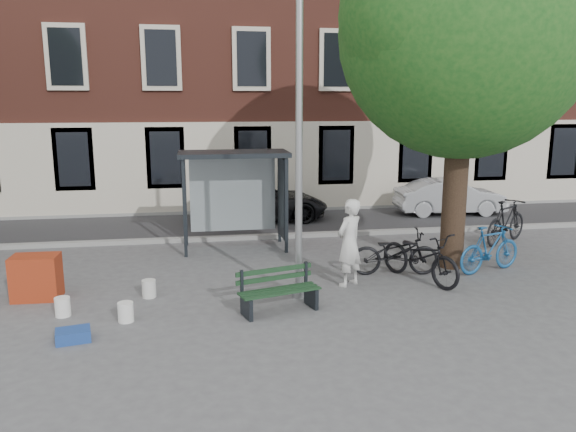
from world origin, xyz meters
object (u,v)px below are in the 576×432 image
(bus_shelter, at_px, (248,177))
(painter, at_px, (349,243))
(lamppost, at_px, (299,160))
(bike_c, at_px, (420,256))
(red_stand, at_px, (36,277))
(bench, at_px, (279,292))
(car_silver, at_px, (450,197))
(bike_d, at_px, (506,222))
(bike_b, at_px, (490,249))
(car_dark, at_px, (261,202))
(bike_a, at_px, (395,252))

(bus_shelter, xyz_separation_m, painter, (1.81, -3.56, -0.97))
(lamppost, bearing_deg, bus_shelter, 98.43)
(bike_c, bearing_deg, red_stand, 153.10)
(bench, distance_m, car_silver, 10.98)
(bus_shelter, height_order, bike_d, bus_shelter)
(bike_b, relative_size, bike_d, 0.89)
(bike_b, distance_m, car_silver, 6.86)
(bus_shelter, height_order, painter, bus_shelter)
(lamppost, relative_size, car_dark, 1.38)
(painter, bearing_deg, bike_b, 150.45)
(painter, relative_size, bike_c, 0.87)
(painter, bearing_deg, bus_shelter, -99.49)
(painter, distance_m, car_dark, 7.16)
(bus_shelter, bearing_deg, bench, -88.88)
(bus_shelter, xyz_separation_m, bike_b, (5.31, -3.14, -1.36))
(bike_a, relative_size, red_stand, 2.22)
(bus_shelter, distance_m, bench, 5.06)
(painter, height_order, bike_a, painter)
(bus_shelter, relative_size, bike_c, 1.31)
(bike_d, bearing_deg, bench, 87.24)
(car_dark, xyz_separation_m, car_silver, (6.65, -0.11, 0.00))
(red_stand, bearing_deg, bike_a, 2.71)
(bike_a, bearing_deg, bike_d, -53.19)
(painter, distance_m, bike_a, 1.42)
(painter, distance_m, bike_d, 6.02)
(lamppost, distance_m, bus_shelter, 4.24)
(bench, relative_size, bike_d, 0.79)
(painter, height_order, bike_b, painter)
(bus_shelter, height_order, bike_c, bus_shelter)
(bike_c, bearing_deg, bench, 175.41)
(bench, bearing_deg, red_stand, 147.05)
(bike_b, xyz_separation_m, bike_c, (-1.88, -0.40, 0.02))
(bus_shelter, height_order, bike_b, bus_shelter)
(bike_d, xyz_separation_m, red_stand, (-11.71, -2.63, -0.17))
(car_dark, bearing_deg, lamppost, 177.91)
(bus_shelter, distance_m, car_silver, 8.22)
(bike_b, distance_m, bike_c, 1.92)
(car_dark, height_order, red_stand, car_dark)
(car_dark, bearing_deg, bench, 174.45)
(bench, bearing_deg, bike_d, 14.54)
(lamppost, distance_m, bench, 2.57)
(bike_a, height_order, bike_d, bike_d)
(bus_shelter, height_order, car_silver, bus_shelter)
(car_dark, bearing_deg, bus_shelter, 167.14)
(bus_shelter, xyz_separation_m, bike_a, (3.05, -3.00, -1.39))
(bus_shelter, relative_size, painter, 1.50)
(red_stand, bearing_deg, bike_b, 1.31)
(bike_d, xyz_separation_m, car_silver, (0.26, 4.13, -0.00))
(bike_a, height_order, bike_c, bike_c)
(bike_a, bearing_deg, red_stand, 100.30)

